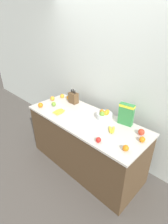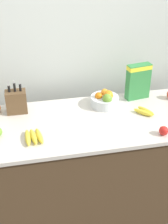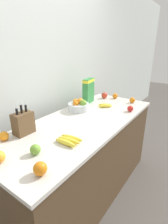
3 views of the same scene
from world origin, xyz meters
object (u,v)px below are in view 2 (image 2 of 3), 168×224
cereal_box (138,80)px  banana_bunch_right (34,137)px  knife_block (16,102)px  banana_bunch_left (145,112)px  apple_rear (164,131)px  fruit_bowl (105,100)px

cereal_box → banana_bunch_right: bearing=-164.1°
knife_block → banana_bunch_left: (0.99, -0.23, -0.08)m
banana_bunch_left → cereal_box: bearing=83.3°
banana_bunch_left → apple_rear: (0.03, -0.30, 0.01)m
knife_block → banana_bunch_left: 1.01m
cereal_box → apple_rear: (-0.01, -0.57, -0.13)m
fruit_bowl → banana_bunch_right: size_ratio=1.18×
knife_block → fruit_bowl: (0.71, -0.04, -0.04)m
knife_block → banana_bunch_left: bearing=-13.2°
fruit_bowl → banana_bunch_left: size_ratio=1.32×
fruit_bowl → apple_rear: 0.58m
knife_block → apple_rear: bearing=-27.7°
cereal_box → fruit_bowl: cereal_box is taller
cereal_box → banana_bunch_left: size_ratio=1.74×
cereal_box → apple_rear: size_ratio=4.58×
fruit_bowl → banana_bunch_left: (0.28, -0.19, -0.04)m
cereal_box → fruit_bowl: 0.34m
knife_block → apple_rear: 1.14m
knife_block → apple_rear: size_ratio=4.13×
banana_bunch_left → knife_block: bearing=166.8°
knife_block → cereal_box: bearing=2.0°
knife_block → apple_rear: knife_block is taller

